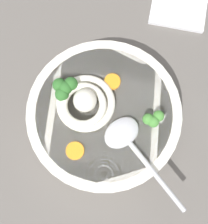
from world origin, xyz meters
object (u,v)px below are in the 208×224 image
Objects in this scene: soup_bowl at (104,116)px; folded_napkin at (180,1)px; noodle_pile at (84,103)px; soup_spoon at (127,140)px.

soup_bowl is 29.33cm from folded_napkin.
soup_bowl is 5.56cm from noodle_pile.
noodle_pile is 9.04cm from soup_spoon.
noodle_pile is 0.62× the size of soup_spoon.
soup_spoon reaches higher than soup_bowl.
noodle_pile is 30.88cm from folded_napkin.
soup_spoon is (1.94, 8.81, -0.53)cm from noodle_pile.
noodle_pile reaches higher than soup_spoon.
soup_bowl is 2.43× the size of noodle_pile.
soup_spoon is at bearing 66.50° from soup_bowl.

